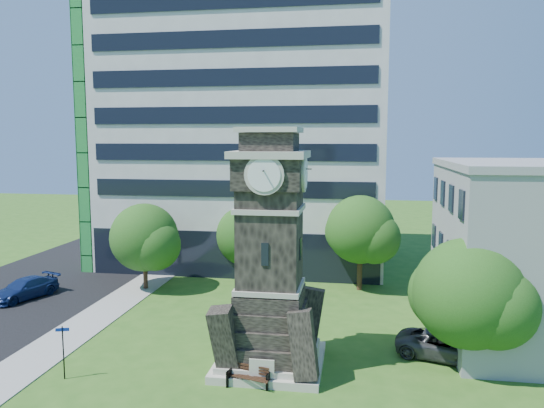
% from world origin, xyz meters
% --- Properties ---
extents(ground, '(160.00, 160.00, 0.00)m').
position_xyz_m(ground, '(0.00, 0.00, 0.00)').
color(ground, '#2D5A19').
rests_on(ground, ground).
extents(sidewalk, '(3.00, 70.00, 0.06)m').
position_xyz_m(sidewalk, '(-9.50, 5.00, 0.03)').
color(sidewalk, gray).
rests_on(sidewalk, ground).
extents(clock_tower, '(5.40, 5.40, 12.22)m').
position_xyz_m(clock_tower, '(3.00, 2.00, 5.28)').
color(clock_tower, '#B5AF9E').
rests_on(clock_tower, ground).
extents(office_tall, '(26.20, 15.11, 28.60)m').
position_xyz_m(office_tall, '(-3.20, 25.84, 14.22)').
color(office_tall, silver).
rests_on(office_tall, ground).
extents(car_street_north, '(3.70, 5.54, 1.49)m').
position_xyz_m(car_street_north, '(-16.73, 10.56, 0.75)').
color(car_street_north, navy).
rests_on(car_street_north, ground).
extents(car_east_lot, '(5.66, 3.86, 1.44)m').
position_xyz_m(car_east_lot, '(12.13, 4.31, 0.72)').
color(car_east_lot, '#414245').
rests_on(car_east_lot, ground).
extents(park_bench, '(2.02, 0.54, 1.04)m').
position_xyz_m(park_bench, '(2.40, -0.52, 0.55)').
color(park_bench, black).
rests_on(park_bench, ground).
extents(street_sign, '(0.64, 0.06, 2.66)m').
position_xyz_m(street_sign, '(-6.68, -1.16, 1.66)').
color(street_sign, black).
rests_on(street_sign, ground).
extents(tree_nw, '(5.79, 5.27, 6.74)m').
position_xyz_m(tree_nw, '(-8.85, 14.39, 3.94)').
color(tree_nw, '#332114').
rests_on(tree_nw, ground).
extents(tree_nc, '(6.01, 5.46, 6.36)m').
position_xyz_m(tree_nc, '(-1.72, 19.50, 3.48)').
color(tree_nc, '#332114').
rests_on(tree_nc, ground).
extents(tree_ne, '(5.80, 5.28, 7.40)m').
position_xyz_m(tree_ne, '(7.67, 16.86, 4.57)').
color(tree_ne, '#332114').
rests_on(tree_ne, ground).
extents(tree_east, '(6.14, 5.58, 6.77)m').
position_xyz_m(tree_east, '(13.00, 3.15, 3.82)').
color(tree_east, '#332114').
rests_on(tree_east, ground).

